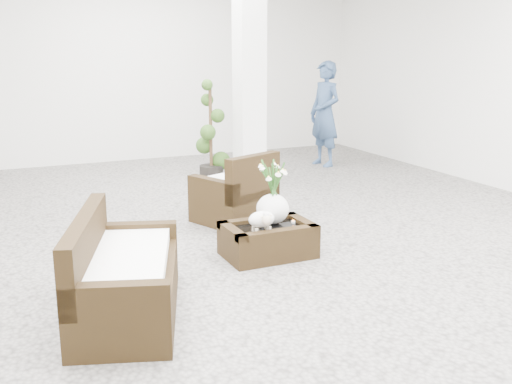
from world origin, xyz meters
name	(u,v)px	position (x,y,z in m)	size (l,w,h in m)	color
ground	(252,245)	(0.00, 0.00, 0.00)	(11.00, 11.00, 0.00)	gray
column	(249,70)	(1.20, 2.80, 1.75)	(0.40, 0.40, 3.50)	white
coffee_table	(268,241)	(0.01, -0.38, 0.16)	(0.90, 0.60, 0.31)	black
sheep_figurine	(262,221)	(-0.11, -0.48, 0.42)	(0.28, 0.23, 0.21)	white
planter_narcissus	(273,186)	(0.11, -0.28, 0.71)	(0.44, 0.44, 0.80)	white
tealight	(293,222)	(0.31, -0.36, 0.33)	(0.04, 0.04, 0.03)	white
armchair	(234,187)	(0.17, 0.94, 0.43)	(0.81, 0.78, 0.87)	black
loveseat	(127,266)	(-1.62, -1.19, 0.42)	(1.56, 0.75, 0.83)	black
topiary	(211,132)	(0.70, 3.19, 0.79)	(0.42, 0.42, 1.57)	#264315
shopper	(325,114)	(2.99, 3.56, 0.92)	(0.67, 0.44, 1.85)	#30486C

